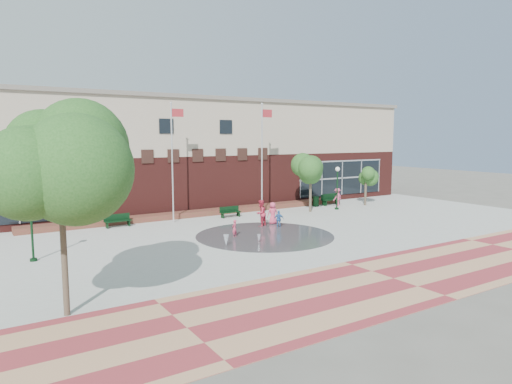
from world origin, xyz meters
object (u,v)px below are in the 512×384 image
bench_left (118,223)px  tree_big_left (59,154)px  flagpole_left (173,156)px  child_splash (234,229)px  flagpole_right (262,153)px  trash_can (316,201)px

bench_left → tree_big_left: (-5.66, -14.30, 5.17)m
tree_big_left → bench_left: bearing=68.4°
flagpole_left → child_splash: size_ratio=7.82×
tree_big_left → child_splash: size_ratio=7.10×
flagpole_right → child_splash: 9.29m
bench_left → tree_big_left: size_ratio=0.23×
tree_big_left → child_splash: 13.99m
trash_can → flagpole_right: bearing=-170.4°
flagpole_right → flagpole_left: bearing=170.0°
flagpole_left → bench_left: 5.85m
child_splash → flagpole_left: bearing=-106.1°
flagpole_right → bench_left: 11.82m
tree_big_left → child_splash: tree_big_left is taller
flagpole_left → bench_left: flagpole_left is taller
flagpole_right → trash_can: 7.64m
flagpole_right → bench_left: (-10.89, 0.95, -4.50)m
trash_can → tree_big_left: tree_big_left is taller
flagpole_left → child_splash: bearing=-79.0°
trash_can → tree_big_left: bearing=-147.7°
flagpole_right → child_splash: bearing=-139.9°
bench_left → trash_can: size_ratio=1.92×
flagpole_left → flagpole_right: bearing=-4.6°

